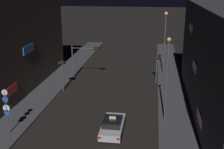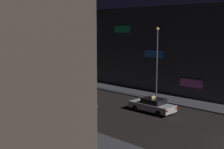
% 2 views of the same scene
% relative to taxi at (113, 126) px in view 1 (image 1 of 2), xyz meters
% --- Properties ---
extents(sidewalk_left, '(3.31, 51.21, 0.13)m').
position_rel_taxi_xyz_m(sidewalk_left, '(-9.33, 13.85, -0.67)').
color(sidewalk_left, '#424247').
rests_on(sidewalk_left, ground_plane).
extents(sidewalk_right, '(3.31, 51.21, 0.13)m').
position_rel_taxi_xyz_m(sidewalk_right, '(5.61, 13.85, -0.67)').
color(sidewalk_right, '#424247').
rests_on(sidewalk_right, ground_plane).
extents(taxi, '(1.83, 4.45, 1.62)m').
position_rel_taxi_xyz_m(taxi, '(0.00, 0.00, 0.00)').
color(taxi, '#B7B7BC').
rests_on(taxi, ground_plane).
extents(traffic_light_overhead, '(3.75, 0.42, 4.59)m').
position_rel_taxi_xyz_m(traffic_light_overhead, '(-5.93, 14.05, 2.63)').
color(traffic_light_overhead, '#47474C').
rests_on(traffic_light_overhead, ground_plane).
extents(traffic_light_left_kerb, '(0.80, 0.42, 3.77)m').
position_rel_taxi_xyz_m(traffic_light_left_kerb, '(-7.42, 9.59, 1.96)').
color(traffic_light_left_kerb, '#47474C').
rests_on(traffic_light_left_kerb, ground_plane).
extents(traffic_light_right_kerb, '(0.80, 0.42, 3.63)m').
position_rel_taxi_xyz_m(traffic_light_right_kerb, '(3.70, 14.14, 1.87)').
color(traffic_light_right_kerb, '#47474C').
rests_on(traffic_light_right_kerb, ground_plane).
extents(sign_pole_left, '(0.61, 0.10, 4.01)m').
position_rel_taxi_xyz_m(sign_pole_left, '(-8.82, -1.50, 1.73)').
color(sign_pole_left, '#47474C').
rests_on(sign_pole_left, sidewalk_left).
extents(street_lamp_near_block, '(0.37, 0.37, 7.91)m').
position_rel_taxi_xyz_m(street_lamp_near_block, '(4.51, 2.87, 4.00)').
color(street_lamp_near_block, '#47474C').
rests_on(street_lamp_near_block, sidewalk_right).
extents(street_lamp_far_block, '(0.52, 0.52, 8.69)m').
position_rel_taxi_xyz_m(street_lamp_far_block, '(4.70, 18.17, 5.23)').
color(street_lamp_far_block, '#47474C').
rests_on(street_lamp_far_block, sidewalk_right).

